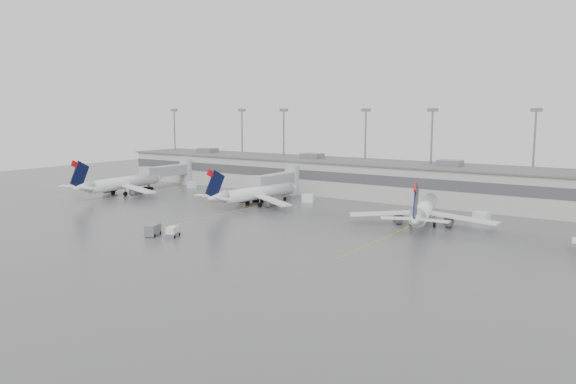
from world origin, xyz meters
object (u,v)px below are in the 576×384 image
Objects in this scene: jet_mid_left at (255,193)px; baggage_tug at (172,233)px; jet_mid_right at (423,210)px; jet_far_left at (120,183)px.

baggage_tug is at bearing -69.09° from jet_mid_left.
baggage_tug is (-30.08, -30.82, -2.22)m from jet_mid_right.
jet_mid_right is at bearing 24.02° from baggage_tug.
jet_far_left is 1.08× the size of jet_mid_left.
jet_mid_left is at bearing 4.05° from jet_far_left.
baggage_tug is (43.09, -25.19, -2.29)m from jet_far_left.
baggage_tug is at bearing -35.58° from jet_far_left.
baggage_tug is at bearing -148.56° from jet_mid_right.
jet_far_left reaches higher than baggage_tug.
jet_far_left is 73.38m from jet_mid_right.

